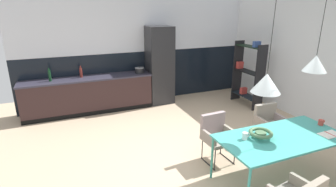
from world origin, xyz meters
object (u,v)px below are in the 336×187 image
object	(u,v)px
fruit_bowl	(261,133)
refrigerator_column	(160,65)
armchair_facing_counter	(269,120)
bottle_wine_green	(81,72)
dining_table	(282,139)
bottle_spice_small	(50,76)
armchair_by_stool	(216,132)
cooking_pot	(140,70)
mug_dark_espresso	(321,122)
open_book	(330,134)
pendant_lamp_over_table_near	(266,83)
open_shelf_unit	(248,73)
mug_short_terracotta	(245,136)
pendant_lamp_over_table_far	(315,63)

from	to	relation	value
fruit_bowl	refrigerator_column	bearing A→B (deg)	91.41
armchair_facing_counter	bottle_wine_green	world-z (taller)	bottle_wine_green
refrigerator_column	fruit_bowl	bearing A→B (deg)	-88.59
dining_table	bottle_spice_small	world-z (taller)	bottle_spice_small
armchair_by_stool	cooking_pot	xyz separation A→B (m)	(-0.42, 3.10, 0.44)
armchair_by_stool	mug_dark_espresso	bearing A→B (deg)	148.64
open_book	bottle_spice_small	bearing A→B (deg)	132.38
refrigerator_column	pendant_lamp_over_table_near	bearing A→B (deg)	-89.57
cooking_pot	open_shelf_unit	bearing A→B (deg)	-20.99
dining_table	bottle_wine_green	xyz separation A→B (m)	(-2.45, 4.08, 0.31)
open_shelf_unit	pendant_lamp_over_table_near	xyz separation A→B (m)	(-2.06, -2.89, 0.70)
dining_table	armchair_facing_counter	size ratio (longest dim) A/B	2.43
mug_short_terracotta	dining_table	bearing A→B (deg)	-14.36
pendant_lamp_over_table_near	mug_dark_espresso	bearing A→B (deg)	1.23
cooking_pot	bottle_wine_green	xyz separation A→B (m)	(-1.46, 0.12, 0.05)
armchair_facing_counter	mug_dark_espresso	xyz separation A→B (m)	(0.23, -0.88, 0.28)
armchair_by_stool	bottle_spice_small	xyz separation A→B (m)	(-2.58, 3.13, 0.50)
refrigerator_column	cooking_pot	distance (m)	0.59
dining_table	armchair_facing_counter	world-z (taller)	armchair_facing_counter
bottle_spice_small	pendant_lamp_over_table_near	xyz separation A→B (m)	(2.77, -3.94, 0.56)
mug_dark_espresso	bottle_wine_green	world-z (taller)	bottle_wine_green
fruit_bowl	mug_short_terracotta	bearing A→B (deg)	171.86
mug_short_terracotta	mug_dark_espresso	size ratio (longest dim) A/B	0.97
bottle_wine_green	bottle_spice_small	distance (m)	0.71
armchair_by_stool	pendant_lamp_over_table_near	size ratio (longest dim) A/B	0.65
mug_dark_espresso	pendant_lamp_over_table_far	xyz separation A→B (m)	(-0.50, -0.10, 1.02)
armchair_by_stool	pendant_lamp_over_table_far	xyz separation A→B (m)	(0.95, -0.88, 1.28)
mug_short_terracotta	cooking_pot	size ratio (longest dim) A/B	0.51
refrigerator_column	fruit_bowl	xyz separation A→B (m)	(0.10, -3.89, -0.24)
fruit_bowl	bottle_wine_green	world-z (taller)	bottle_wine_green
refrigerator_column	bottle_wine_green	bearing A→B (deg)	177.73
mug_short_terracotta	bottle_spice_small	size ratio (longest dim) A/B	0.39
dining_table	pendant_lamp_over_table_far	xyz separation A→B (m)	(0.38, -0.03, 1.10)
mug_dark_espresso	armchair_by_stool	bearing A→B (deg)	151.63
dining_table	open_shelf_unit	world-z (taller)	open_shelf_unit
armchair_by_stool	open_book	bearing A→B (deg)	136.51
open_book	armchair_facing_counter	bearing A→B (deg)	92.31
mug_dark_espresso	pendant_lamp_over_table_near	xyz separation A→B (m)	(-1.26, -0.03, 0.80)
cooking_pot	bottle_spice_small	size ratio (longest dim) A/B	0.77
mug_short_terracotta	bottle_spice_small	distance (m)	4.64
dining_table	pendant_lamp_over_table_far	distance (m)	1.17
fruit_bowl	open_book	xyz separation A→B (m)	(1.01, -0.34, -0.05)
fruit_bowl	open_shelf_unit	size ratio (longest dim) A/B	0.20
cooking_pot	armchair_facing_counter	bearing A→B (deg)	-61.32
refrigerator_column	bottle_spice_small	bearing A→B (deg)	-179.83
armchair_facing_counter	pendant_lamp_over_table_near	xyz separation A→B (m)	(-1.03, -0.91, 1.08)
refrigerator_column	mug_short_terracotta	distance (m)	3.86
dining_table	cooking_pot	size ratio (longest dim) A/B	8.01
fruit_bowl	mug_dark_espresso	bearing A→B (deg)	-1.61
armchair_by_stool	open_shelf_unit	bearing A→B (deg)	-140.32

